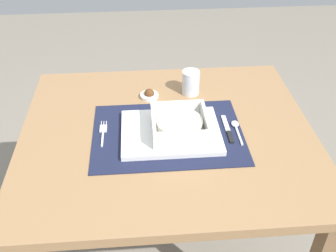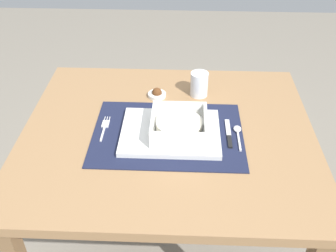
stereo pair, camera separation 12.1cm
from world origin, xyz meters
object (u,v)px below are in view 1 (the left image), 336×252
fork (103,131)px  spoon (236,126)px  dining_table (167,157)px  butter_knife (228,130)px  porridge_bowl (180,125)px  drinking_glass (191,83)px  condiment_saucer (149,95)px

fork → spoon: spoon is taller
dining_table → butter_knife: 0.22m
porridge_bowl → drinking_glass: bearing=75.3°
spoon → fork: bearing=179.4°
drinking_glass → condiment_saucer: bearing=-173.3°
spoon → butter_knife: 0.03m
spoon → drinking_glass: drinking_glass is taller
butter_knife → drinking_glass: (-0.09, 0.24, 0.03)m
drinking_glass → fork: bearing=-144.7°
dining_table → spoon: 0.24m
dining_table → butter_knife: size_ratio=6.45×
dining_table → fork: size_ratio=7.15×
spoon → drinking_glass: size_ratio=1.38×
spoon → dining_table: bearing=180.0°
dining_table → fork: 0.23m
spoon → condiment_saucer: condiment_saucer is taller
drinking_glass → porridge_bowl: bearing=-104.7°
porridge_bowl → butter_knife: size_ratio=1.18×
fork → drinking_glass: bearing=31.8°
spoon → drinking_glass: bearing=118.4°
dining_table → porridge_bowl: 0.15m
condiment_saucer → drinking_glass: bearing=6.7°
fork → butter_knife: butter_knife is taller
drinking_glass → spoon: bearing=-62.5°
porridge_bowl → condiment_saucer: (-0.08, 0.23, -0.03)m
dining_table → porridge_bowl: size_ratio=5.47×
butter_knife → condiment_saucer: 0.32m
dining_table → spoon: bearing=-0.9°
porridge_bowl → fork: bearing=171.0°
dining_table → condiment_saucer: bearing=103.3°
porridge_bowl → butter_knife: 0.16m
porridge_bowl → fork: 0.24m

